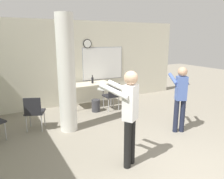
# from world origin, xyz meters

# --- Properties ---
(wall_back) EXTENTS (8.00, 0.15, 2.80)m
(wall_back) POSITION_xyz_m (0.02, 5.06, 1.40)
(wall_back) COLOR beige
(wall_back) RESTS_ON ground_plane
(support_pillar) EXTENTS (0.42, 0.42, 2.80)m
(support_pillar) POSITION_xyz_m (-1.03, 3.01, 1.40)
(support_pillar) COLOR silver
(support_pillar) RESTS_ON ground_plane
(folding_table) EXTENTS (1.49, 0.70, 0.78)m
(folding_table) POSITION_xyz_m (0.15, 4.54, 0.72)
(folding_table) COLOR beige
(folding_table) RESTS_ON ground_plane
(bottle_on_table) EXTENTS (0.07, 0.07, 0.28)m
(bottle_on_table) POSITION_xyz_m (0.30, 4.53, 0.88)
(bottle_on_table) COLOR black
(bottle_on_table) RESTS_ON folding_table
(waste_bin) EXTENTS (0.26, 0.26, 0.38)m
(waste_bin) POSITION_xyz_m (0.14, 3.95, 0.19)
(waste_bin) COLOR #38383D
(waste_bin) RESTS_ON ground_plane
(chair_table_right) EXTENTS (0.44, 0.44, 0.87)m
(chair_table_right) POSITION_xyz_m (0.65, 3.83, 0.51)
(chair_table_right) COLOR #232328
(chair_table_right) RESTS_ON ground_plane
(chair_near_pillar) EXTENTS (0.57, 0.57, 0.87)m
(chair_near_pillar) POSITION_xyz_m (-1.77, 3.38, 0.51)
(chair_near_pillar) COLOR #232328
(chair_near_pillar) RESTS_ON ground_plane
(person_playing_front) EXTENTS (0.60, 0.69, 1.72)m
(person_playing_front) POSITION_xyz_m (-0.57, 1.00, 1.01)
(person_playing_front) COLOR black
(person_playing_front) RESTS_ON ground_plane
(person_playing_side) EXTENTS (0.52, 0.67, 1.60)m
(person_playing_side) POSITION_xyz_m (1.30, 1.63, 0.94)
(person_playing_side) COLOR #1E2338
(person_playing_side) RESTS_ON ground_plane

